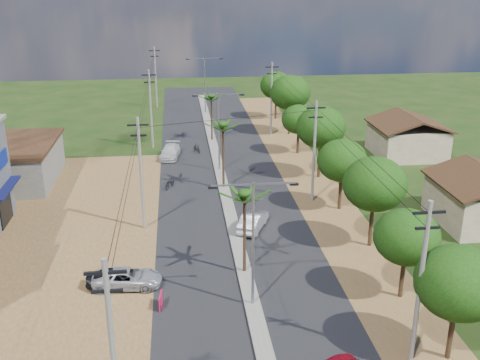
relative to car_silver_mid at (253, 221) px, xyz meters
The scene contains 35 objects.
ground 10.91m from the car_silver_mid, 97.92° to the right, with size 160.00×160.00×0.00m, color black.
road 4.53m from the car_silver_mid, 109.56° to the left, with size 12.00×110.00×0.04m, color black.
median 7.40m from the car_silver_mid, 101.74° to the left, with size 1.00×90.00×0.18m, color #605E56.
dirt_lot_west 16.75m from the car_silver_mid, behind, with size 18.00×46.00×0.04m, color brown.
dirt_shoulder_east 8.20m from the car_silver_mid, 31.09° to the left, with size 5.00×90.00×0.03m, color brown.
low_shed 26.13m from the car_silver_mid, 149.56° to the left, with size 10.40×10.40×3.95m.
house_east_far 26.07m from the car_silver_mid, 41.45° to the left, with size 7.60×7.50×4.60m.
tree_east_a 18.97m from the car_silver_mid, 64.51° to the right, with size 4.40×4.40×6.37m.
tree_east_b 13.74m from the car_silver_mid, 54.11° to the right, with size 4.00×4.00×5.83m.
tree_east_c 9.95m from the car_silver_mid, 24.74° to the right, with size 4.60×4.60×6.83m.
tree_east_d 9.28m from the car_silver_mid, 22.18° to the left, with size 4.20×4.20×6.13m.
tree_east_e 14.52m from the car_silver_mid, 54.18° to the left, with size 4.80×4.80×7.14m.
tree_east_f 20.95m from the car_silver_mid, 68.17° to the left, with size 3.80×3.80×5.52m.
tree_east_g 28.82m from the car_silver_mid, 73.04° to the left, with size 5.00×5.00×7.38m.
tree_east_h 36.33m from the car_silver_mid, 77.20° to the left, with size 4.40×4.40×6.52m.
palm_median_near 8.46m from the car_silver_mid, 102.48° to the right, with size 2.00×2.00×6.15m.
palm_median_mid 10.69m from the car_silver_mid, 99.24° to the left, with size 2.00×2.00×6.55m.
palm_median_far 25.67m from the car_silver_mid, 93.40° to the left, with size 2.00×2.00×5.85m.
streetlight_near 11.63m from the car_silver_mid, 97.92° to the right, with size 5.10×0.18×8.00m.
streetlight_mid 14.87m from the car_silver_mid, 96.02° to the left, with size 5.10×0.18×8.00m.
streetlight_far 39.46m from the car_silver_mid, 92.19° to the left, with size 5.10×0.18×8.00m.
utility_pole_w_a 22.82m from the car_silver_mid, 112.25° to the right, with size 1.60×0.24×9.00m.
utility_pole_w_b 9.50m from the car_silver_mid, behind, with size 1.60×0.24×9.00m.
utility_pole_w_c 25.06m from the car_silver_mid, 110.11° to the left, with size 1.60×0.24×9.00m.
utility_pole_w_d 45.21m from the car_silver_mid, 100.88° to the left, with size 1.60×0.24×9.00m.
utility_pole_e_a 18.28m from the car_silver_mid, 70.32° to the right, with size 1.60×0.24×9.00m.
utility_pole_e_b 8.93m from the car_silver_mid, 41.03° to the left, with size 1.60×0.24×9.00m.
utility_pole_e_c 28.17m from the car_silver_mid, 77.57° to the left, with size 1.60×0.24×9.00m.
car_silver_mid is the anchor object (origin of this frame).
car_white_far 20.23m from the car_silver_mid, 108.74° to the left, with size 1.84×4.54×1.32m, color #B0B0AC.
car_parked_silver 11.96m from the car_silver_mid, 140.05° to the right, with size 2.03×4.39×1.22m, color #9C9FA4.
car_parked_dark 12.49m from the car_silver_mid, 142.23° to the right, with size 1.50×3.73×1.27m, color black.
moto_rider_west_a 11.77m from the car_silver_mid, 123.52° to the left, with size 0.66×1.89×0.99m, color black.
moto_rider_west_b 21.00m from the car_silver_mid, 99.65° to the left, with size 0.46×1.61×0.97m, color black.
roadside_sign 12.50m from the car_silver_mid, 124.07° to the right, with size 0.20×1.16×0.96m.
Camera 1 is at (-4.10, -28.98, 18.93)m, focal length 42.00 mm.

